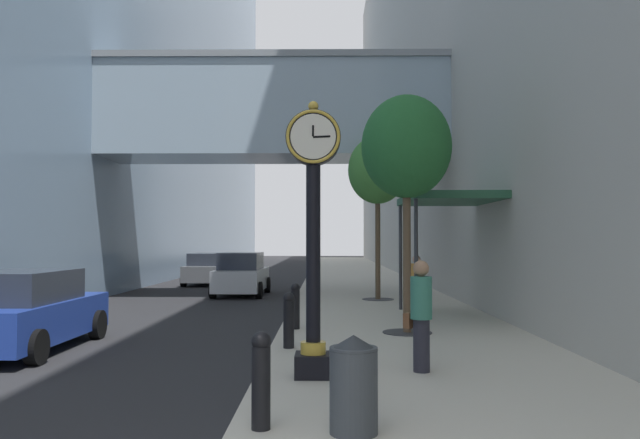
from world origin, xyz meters
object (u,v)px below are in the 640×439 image
object	(u,v)px
bollard_fourth	(295,305)
street_tree_mid_near	(378,171)
car_grey_near	(209,269)
car_silver_far	(241,275)
street_clock	(313,225)
bollard_third	(289,319)
trash_bin	(354,383)
car_blue_mid	(24,312)
street_tree_near	(406,148)
pedestrian_by_clock	(417,282)
bollard_nearest	(261,378)
pedestrian_walking	(421,313)

from	to	relation	value
bollard_fourth	street_tree_mid_near	size ratio (longest dim) A/B	0.19
car_grey_near	car_silver_far	bearing A→B (deg)	-67.88
street_clock	car_grey_near	distance (m)	22.02
bollard_third	bollard_fourth	distance (m)	2.54
street_clock	car_silver_far	size ratio (longest dim) A/B	1.02
trash_bin	car_blue_mid	distance (m)	8.48
street_tree_mid_near	street_tree_near	bearing A→B (deg)	-90.00
car_grey_near	pedestrian_by_clock	bearing A→B (deg)	-56.62
bollard_nearest	car_blue_mid	xyz separation A→B (m)	(-5.32, 5.50, 0.08)
street_tree_near	trash_bin	size ratio (longest dim) A/B	5.09
bollard_third	car_grey_near	bearing A→B (deg)	105.14
bollard_nearest	bollard_fourth	bearing A→B (deg)	90.00
street_clock	street_tree_near	size ratio (longest dim) A/B	0.79
trash_bin	pedestrian_by_clock	size ratio (longest dim) A/B	0.64
bollard_nearest	bollard_third	world-z (taller)	same
bollard_third	street_tree_mid_near	distance (m)	10.76
bollard_fourth	pedestrian_walking	bearing A→B (deg)	-64.62
street_clock	trash_bin	world-z (taller)	street_clock
car_silver_far	bollard_third	bearing A→B (deg)	-78.27
pedestrian_walking	pedestrian_by_clock	distance (m)	8.18
bollard_fourth	car_blue_mid	world-z (taller)	car_blue_mid
bollard_fourth	pedestrian_by_clock	xyz separation A→B (m)	(3.33, 3.43, 0.30)
bollard_fourth	car_silver_far	xyz separation A→B (m)	(-2.66, 10.25, 0.13)
car_blue_mid	car_grey_near	bearing A→B (deg)	89.21
street_tree_near	pedestrian_by_clock	world-z (taller)	street_tree_near
street_tree_mid_near	pedestrian_walking	bearing A→B (deg)	-91.55
bollard_third	pedestrian_by_clock	bearing A→B (deg)	60.85
bollard_third	bollard_fourth	xyz separation A→B (m)	(0.00, 2.54, 0.00)
trash_bin	car_blue_mid	world-z (taller)	car_blue_mid
pedestrian_by_clock	car_silver_far	world-z (taller)	pedestrian_by_clock
car_blue_mid	trash_bin	bearing A→B (deg)	-41.67
street_clock	bollard_nearest	xyz separation A→B (m)	(-0.52, -2.59, -1.75)
street_tree_near	street_tree_mid_near	bearing A→B (deg)	90.00
bollard_fourth	street_tree_mid_near	xyz separation A→B (m)	(2.53, 7.15, 3.93)
street_tree_mid_near	pedestrian_by_clock	bearing A→B (deg)	-77.79
bollard_nearest	car_silver_far	size ratio (longest dim) A/B	0.26
street_clock	car_blue_mid	world-z (taller)	street_clock
street_tree_mid_near	car_blue_mid	world-z (taller)	street_tree_mid_near
bollard_nearest	bollard_third	bearing A→B (deg)	90.00
bollard_fourth	bollard_nearest	bearing A→B (deg)	-90.00
street_tree_mid_near	car_blue_mid	xyz separation A→B (m)	(-7.85, -9.28, -3.84)
street_tree_near	car_grey_near	distance (m)	18.74
street_tree_mid_near	pedestrian_walking	xyz separation A→B (m)	(-0.32, -11.81, -3.56)
bollard_nearest	car_blue_mid	bearing A→B (deg)	134.04
bollard_third	pedestrian_by_clock	xyz separation A→B (m)	(3.33, 5.98, 0.30)
street_clock	car_blue_mid	distance (m)	6.74
bollard_fourth	car_blue_mid	xyz separation A→B (m)	(-5.32, -2.13, 0.08)
street_tree_near	pedestrian_walking	bearing A→B (deg)	-94.46
street_tree_mid_near	pedestrian_walking	distance (m)	12.34
street_clock	pedestrian_by_clock	xyz separation A→B (m)	(2.81, 8.48, -1.44)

